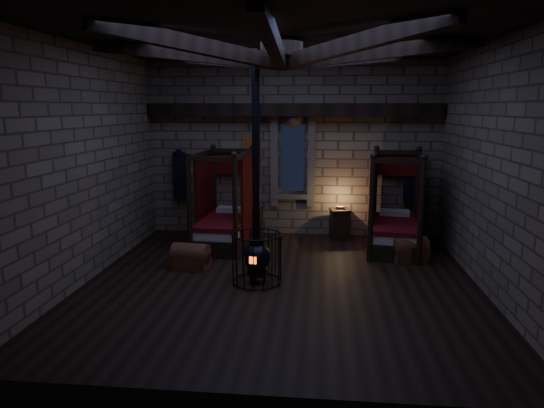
# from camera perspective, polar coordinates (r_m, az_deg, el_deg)

# --- Properties ---
(room) EXTENTS (7.02, 7.02, 4.29)m
(room) POSITION_cam_1_polar(r_m,az_deg,el_deg) (8.40, 1.18, 15.66)
(room) COLOR black
(room) RESTS_ON ground
(bed_left) EXTENTS (1.18, 2.10, 2.14)m
(bed_left) POSITION_cam_1_polar(r_m,az_deg,el_deg) (11.13, -5.55, -2.14)
(bed_left) COLOR black
(bed_left) RESTS_ON ground
(bed_right) EXTENTS (1.34, 2.16, 2.12)m
(bed_right) POSITION_cam_1_polar(r_m,az_deg,el_deg) (11.10, 14.20, -2.49)
(bed_right) COLOR black
(bed_right) RESTS_ON ground
(trunk_left) EXTENTS (0.75, 0.53, 0.51)m
(trunk_left) POSITION_cam_1_polar(r_m,az_deg,el_deg) (9.67, -9.54, -6.17)
(trunk_left) COLOR brown
(trunk_left) RESTS_ON ground
(trunk_right) EXTENTS (0.81, 0.65, 0.52)m
(trunk_right) POSITION_cam_1_polar(r_m,az_deg,el_deg) (10.35, 15.81, -5.27)
(trunk_right) COLOR brown
(trunk_right) RESTS_ON ground
(nightstand_left) EXTENTS (0.52, 0.50, 0.89)m
(nightstand_left) POSITION_cam_1_polar(r_m,az_deg,el_deg) (11.70, -2.25, -2.20)
(nightstand_left) COLOR black
(nightstand_left) RESTS_ON ground
(nightstand_right) EXTENTS (0.54, 0.52, 0.80)m
(nightstand_right) POSITION_cam_1_polar(r_m,az_deg,el_deg) (11.67, 7.97, -2.33)
(nightstand_right) COLOR black
(nightstand_right) RESTS_ON ground
(stove) EXTENTS (0.89, 0.89, 4.05)m
(stove) POSITION_cam_1_polar(r_m,az_deg,el_deg) (8.67, -1.82, -5.64)
(stove) COLOR black
(stove) RESTS_ON ground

